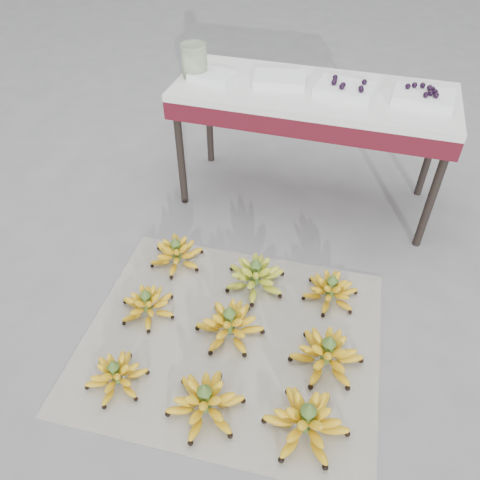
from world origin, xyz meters
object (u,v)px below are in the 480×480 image
(vendor_table, at_px, (313,103))
(tray_left, at_px, (280,80))
(bunch_front_left, at_px, (116,375))
(bunch_front_center, at_px, (205,402))
(bunch_mid_right, at_px, (327,354))
(glass_jar, at_px, (195,60))
(bunch_mid_center, at_px, (230,324))
(bunch_back_right, at_px, (331,290))
(newspaper_mat, at_px, (231,338))
(bunch_back_left, at_px, (177,254))
(bunch_back_center, at_px, (255,276))
(bunch_mid_left, at_px, (147,305))
(tray_far_left, at_px, (213,76))
(bunch_front_right, at_px, (306,421))
(tray_far_right, at_px, (424,97))
(tray_right, at_px, (345,89))

(vendor_table, distance_m, tray_left, 0.20)
(bunch_front_left, relative_size, bunch_front_center, 0.76)
(bunch_mid_right, distance_m, glass_jar, 1.58)
(bunch_mid_center, relative_size, bunch_back_right, 1.28)
(bunch_front_center, xyz_separation_m, glass_jar, (-0.53, 1.41, 0.69))
(newspaper_mat, xyz_separation_m, bunch_back_left, (-0.40, 0.37, 0.06))
(bunch_back_center, bearing_deg, newspaper_mat, -113.76)
(bunch_mid_left, distance_m, bunch_mid_center, 0.39)
(bunch_back_right, distance_m, glass_jar, 1.34)
(newspaper_mat, height_order, bunch_mid_left, bunch_mid_left)
(bunch_back_right, bearing_deg, tray_far_left, 136.54)
(bunch_back_center, bearing_deg, bunch_front_right, -81.14)
(newspaper_mat, distance_m, bunch_front_center, 0.35)
(bunch_front_left, distance_m, tray_far_right, 1.85)
(tray_far_left, bearing_deg, bunch_back_left, -88.39)
(tray_far_right, relative_size, glass_jar, 1.75)
(newspaper_mat, relative_size, bunch_front_left, 4.39)
(tray_far_right, bearing_deg, glass_jar, -178.63)
(newspaper_mat, xyz_separation_m, tray_left, (-0.08, 1.10, 0.69))
(tray_left, bearing_deg, bunch_front_right, -71.99)
(bunch_mid_center, relative_size, tray_left, 1.20)
(tray_far_left, xyz_separation_m, glass_jar, (-0.10, 0.01, 0.06))
(newspaper_mat, relative_size, tray_right, 4.19)
(bunch_front_center, relative_size, bunch_front_right, 1.15)
(tray_far_right, bearing_deg, bunch_front_right, -99.55)
(newspaper_mat, distance_m, tray_far_right, 1.43)
(bunch_front_right, xyz_separation_m, bunch_mid_left, (-0.78, 0.34, -0.01))
(bunch_front_left, relative_size, bunch_mid_left, 0.92)
(bunch_back_right, bearing_deg, vendor_table, 108.19)
(bunch_front_center, distance_m, tray_far_left, 1.59)
(bunch_mid_right, bearing_deg, bunch_front_center, -146.80)
(vendor_table, xyz_separation_m, tray_far_right, (0.52, 0.00, 0.10))
(bunch_front_left, distance_m, bunch_back_center, 0.76)
(bunch_back_left, bearing_deg, bunch_front_center, -39.64)
(newspaper_mat, relative_size, vendor_table, 0.89)
(bunch_mid_center, relative_size, tray_right, 1.13)
(bunch_front_right, distance_m, tray_far_left, 1.70)
(bunch_back_right, bearing_deg, bunch_mid_center, -141.78)
(bunch_mid_center, xyz_separation_m, bunch_back_center, (0.03, 0.30, 0.00))
(newspaper_mat, xyz_separation_m, glass_jar, (-0.52, 1.07, 0.75))
(bunch_front_right, bearing_deg, tray_far_left, 123.87)
(bunch_front_left, height_order, tray_far_right, tray_far_right)
(bunch_mid_center, height_order, vendor_table, vendor_table)
(bunch_front_left, xyz_separation_m, vendor_table, (0.47, 1.42, 0.54))
(bunch_back_right, height_order, glass_jar, glass_jar)
(bunch_mid_center, xyz_separation_m, bunch_back_left, (-0.39, 0.35, -0.00))
(bunch_mid_left, relative_size, tray_right, 1.03)
(bunch_front_left, bearing_deg, vendor_table, 60.28)
(bunch_front_left, relative_size, tray_right, 0.95)
(bunch_front_right, bearing_deg, vendor_table, 104.75)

